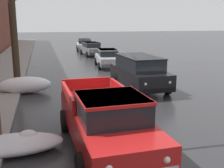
{
  "coord_description": "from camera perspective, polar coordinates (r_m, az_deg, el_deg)",
  "views": [
    {
      "loc": [
        -3.42,
        1.49,
        3.61
      ],
      "look_at": [
        -0.77,
        11.92,
        1.17
      ],
      "focal_mm": 44.34,
      "sensor_mm": 36.0,
      "label": 1
    }
  ],
  "objects": [
    {
      "name": "suv_black_parked_kerbside_close",
      "position": [
        14.91,
        5.62,
        2.62
      ],
      "size": [
        2.28,
        4.67,
        1.82
      ],
      "color": "black",
      "rests_on": "ground"
    },
    {
      "name": "bare_tree_mid_block",
      "position": [
        16.38,
        -19.76,
        12.89
      ],
      "size": [
        2.76,
        1.9,
        7.69
      ],
      "color": "#382B1E",
      "rests_on": "ground"
    },
    {
      "name": "sedan_silver_parked_kerbside_mid",
      "position": [
        22.38,
        -0.9,
        5.46
      ],
      "size": [
        2.12,
        4.27,
        1.42
      ],
      "color": "#B7B7BC",
      "rests_on": "ground"
    },
    {
      "name": "pickup_truck_red_approaching_near_lane",
      "position": [
        7.87,
        -1.35,
        -7.47
      ],
      "size": [
        2.29,
        5.42,
        1.76
      ],
      "color": "red",
      "rests_on": "ground"
    },
    {
      "name": "sedan_white_queued_behind_truck",
      "position": [
        35.52,
        -5.68,
        8.12
      ],
      "size": [
        2.29,
        4.17,
        1.42
      ],
      "color": "silver",
      "rests_on": "ground"
    },
    {
      "name": "snow_bank_near_corner_left",
      "position": [
        8.46,
        -19.78,
        -11.54
      ],
      "size": [
        2.81,
        1.3,
        0.55
      ],
      "color": "white",
      "rests_on": "ground"
    },
    {
      "name": "sedan_grey_parked_far_down_block",
      "position": [
        30.04,
        -4.21,
        7.3
      ],
      "size": [
        2.18,
        4.56,
        1.42
      ],
      "color": "slate",
      "rests_on": "ground"
    },
    {
      "name": "snow_bank_mid_block_left",
      "position": [
        14.81,
        -17.88,
        -0.3
      ],
      "size": [
        2.62,
        1.06,
        0.85
      ],
      "color": "white",
      "rests_on": "ground"
    }
  ]
}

